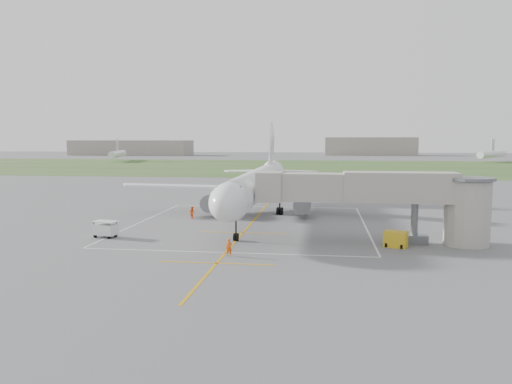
# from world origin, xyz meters

# --- Properties ---
(ground) EXTENTS (700.00, 700.00, 0.00)m
(ground) POSITION_xyz_m (0.00, 0.00, 0.00)
(ground) COLOR #555558
(ground) RESTS_ON ground
(grass_strip) EXTENTS (700.00, 120.00, 0.02)m
(grass_strip) POSITION_xyz_m (0.00, 130.00, 0.01)
(grass_strip) COLOR #364F22
(grass_strip) RESTS_ON ground
(apron_markings) EXTENTS (28.20, 60.00, 0.01)m
(apron_markings) POSITION_xyz_m (0.00, -5.82, 0.01)
(apron_markings) COLOR #CA8C0B
(apron_markings) RESTS_ON ground
(airliner) EXTENTS (38.93, 46.75, 13.52)m
(airliner) POSITION_xyz_m (-0.00, 0.75, 4.39)
(airliner) COLOR white
(airliner) RESTS_ON ground
(jet_bridge) EXTENTS (23.40, 5.00, 7.20)m
(jet_bridge) POSITION_xyz_m (15.72, -13.50, 4.74)
(jet_bridge) COLOR gray
(jet_bridge) RESTS_ON ground
(gpu_unit) EXTENTS (2.46, 2.08, 1.58)m
(gpu_unit) POSITION_xyz_m (15.94, -15.43, 0.78)
(gpu_unit) COLOR gold
(gpu_unit) RESTS_ON ground
(baggage_cart) EXTENTS (2.81, 2.06, 1.75)m
(baggage_cart) POSITION_xyz_m (-14.21, -14.50, 0.90)
(baggage_cart) COLOR silver
(baggage_cart) RESTS_ON ground
(ramp_worker_nose) EXTENTS (0.64, 0.48, 1.58)m
(ramp_worker_nose) POSITION_xyz_m (0.56, -21.29, 0.79)
(ramp_worker_nose) COLOR #E95207
(ramp_worker_nose) RESTS_ON ground
(ramp_worker_wing) EXTENTS (1.00, 0.95, 1.62)m
(ramp_worker_wing) POSITION_xyz_m (-8.29, -0.87, 0.81)
(ramp_worker_wing) COLOR #FF5608
(ramp_worker_wing) RESTS_ON ground
(distant_hangars) EXTENTS (345.00, 49.00, 12.00)m
(distant_hangars) POSITION_xyz_m (-16.15, 265.19, 5.17)
(distant_hangars) COLOR gray
(distant_hangars) RESTS_ON ground
(distant_aircraft) EXTENTS (194.24, 47.24, 8.85)m
(distant_aircraft) POSITION_xyz_m (-1.01, 175.80, 3.59)
(distant_aircraft) COLOR white
(distant_aircraft) RESTS_ON ground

